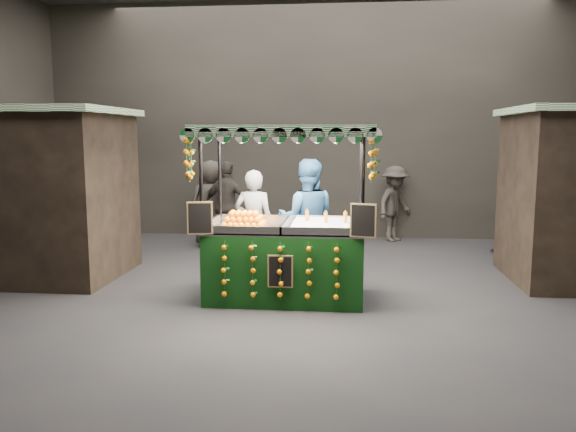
# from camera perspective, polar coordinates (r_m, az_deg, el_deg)

# --- Properties ---
(ground) EXTENTS (12.00, 12.00, 0.00)m
(ground) POSITION_cam_1_polar(r_m,az_deg,el_deg) (7.72, 1.92, -8.45)
(ground) COLOR black
(ground) RESTS_ON ground
(market_hall) EXTENTS (12.10, 10.10, 5.05)m
(market_hall) POSITION_cam_1_polar(r_m,az_deg,el_deg) (7.50, 2.05, 17.18)
(market_hall) COLOR black
(market_hall) RESTS_ON ground
(neighbour_stall_left) EXTENTS (3.00, 2.20, 2.60)m
(neighbour_stall_left) POSITION_cam_1_polar(r_m,az_deg,el_deg) (9.76, -24.34, 2.13)
(neighbour_stall_left) COLOR black
(neighbour_stall_left) RESTS_ON ground
(juice_stall) EXTENTS (2.39, 1.40, 2.31)m
(juice_stall) POSITION_cam_1_polar(r_m,az_deg,el_deg) (7.65, -0.22, -3.05)
(juice_stall) COLOR black
(juice_stall) RESTS_ON ground
(vendor_grey) EXTENTS (0.63, 0.44, 1.67)m
(vendor_grey) POSITION_cam_1_polar(r_m,az_deg,el_deg) (8.85, -3.41, -0.79)
(vendor_grey) COLOR gray
(vendor_grey) RESTS_ON ground
(vendor_blue) EXTENTS (0.92, 0.73, 1.84)m
(vendor_blue) POSITION_cam_1_polar(r_m,az_deg,el_deg) (8.69, 1.89, -0.38)
(vendor_blue) COLOR navy
(vendor_blue) RESTS_ON ground
(shopper_0) EXTENTS (0.66, 0.49, 1.66)m
(shopper_0) POSITION_cam_1_polar(r_m,az_deg,el_deg) (11.54, -19.70, 0.78)
(shopper_0) COLOR #2C2724
(shopper_0) RESTS_ON ground
(shopper_1) EXTENTS (1.04, 0.94, 1.74)m
(shopper_1) POSITION_cam_1_polar(r_m,az_deg,el_deg) (11.29, 21.70, 0.74)
(shopper_1) COLOR #292421
(shopper_1) RESTS_ON ground
(shopper_2) EXTENTS (1.08, 0.67, 1.71)m
(shopper_2) POSITION_cam_1_polar(r_m,az_deg,el_deg) (10.99, -6.01, 0.99)
(shopper_2) COLOR #2C2723
(shopper_2) RESTS_ON ground
(shopper_3) EXTENTS (1.08, 1.15, 1.56)m
(shopper_3) POSITION_cam_1_polar(r_m,az_deg,el_deg) (12.11, 10.55, 1.21)
(shopper_3) COLOR #2C2823
(shopper_3) RESTS_ON ground
(shopper_4) EXTENTS (0.95, 0.75, 1.71)m
(shopper_4) POSITION_cam_1_polar(r_m,az_deg,el_deg) (11.41, -7.62, 1.23)
(shopper_4) COLOR #2A2622
(shopper_4) RESTS_ON ground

